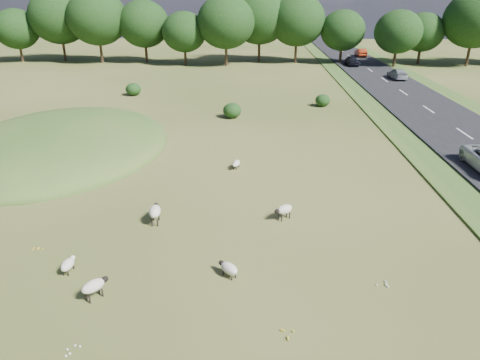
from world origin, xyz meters
name	(u,v)px	position (x,y,z in m)	size (l,w,h in m)	color
ground	(225,121)	(0.00, 20.00, 0.00)	(160.00, 160.00, 0.00)	#374B17
mound	(61,147)	(-12.00, 12.00, 0.00)	(16.00, 20.00, 4.00)	#33561E
road	(409,97)	(20.00, 30.00, 0.12)	(8.00, 150.00, 0.25)	black
treeline	(233,22)	(-1.06, 55.44, 6.57)	(96.28, 14.66, 11.70)	black
shrubs	(214,99)	(-1.57, 25.80, 0.69)	(22.66, 11.02, 1.42)	black
sheep_0	(284,210)	(4.37, 1.28, 0.56)	(1.10, 0.95, 0.81)	#C0B59F
sheep_1	(68,264)	(-4.92, -3.65, 0.37)	(0.51, 1.03, 0.58)	#C0B59F
sheep_2	(155,211)	(-2.19, 0.65, 0.66)	(0.68, 1.34, 0.95)	#C0B59F
sheep_3	(94,286)	(-3.21, -5.29, 0.57)	(0.99, 1.09, 0.82)	#C0B59F
sheep_4	(236,163)	(1.58, 8.22, 0.37)	(0.62, 1.04, 0.58)	#C0B59F
sheep_5	(229,268)	(1.82, -3.70, 0.39)	(1.00, 0.98, 0.61)	#C0B59F
car_0	(352,61)	(18.10, 52.37, 0.96)	(1.67, 4.15, 1.41)	black
car_3	(361,53)	(21.90, 63.40, 0.94)	(1.46, 4.18, 1.38)	#982910
car_5	(398,74)	(21.90, 40.92, 0.91)	(1.84, 4.53, 1.32)	#A1A3A9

